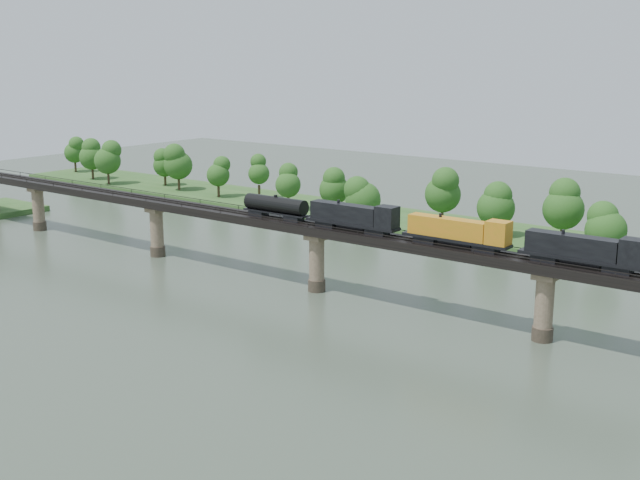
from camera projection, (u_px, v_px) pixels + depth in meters
The scene contains 6 objects.
ground at pixel (188, 340), 113.13m from camera, with size 400.00×400.00×0.00m, color #354234.
far_bank at pixel (467, 231), 178.83m from camera, with size 300.00×24.00×1.60m, color #2A5020.
bridge at pixel (317, 260), 135.15m from camera, with size 236.00×30.00×11.50m.
bridge_superstructure at pixel (317, 223), 133.71m from camera, with size 220.00×4.90×0.75m.
far_treeline at pixel (425, 194), 178.39m from camera, with size 289.06×17.54×13.60m.
freight_train at pixel (420, 227), 121.59m from camera, with size 68.77×2.68×4.73m.
Camera 1 is at (79.71, -73.81, 39.30)m, focal length 45.00 mm.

